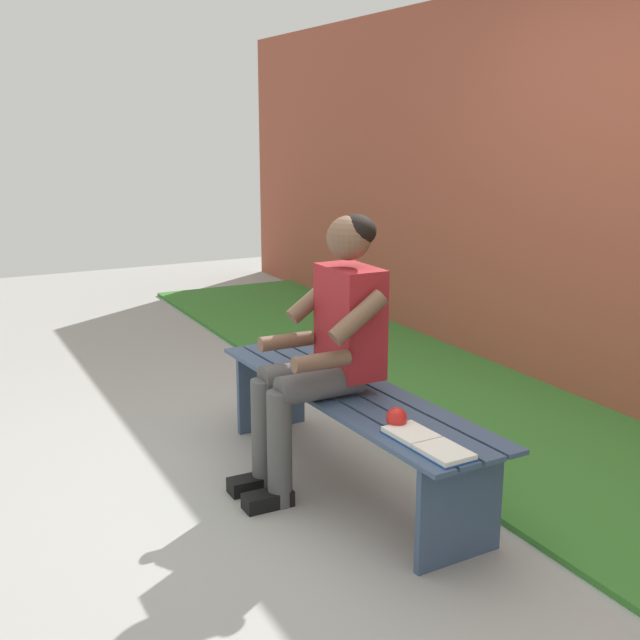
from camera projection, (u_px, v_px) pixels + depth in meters
ground_plane at (83, 438)px, 4.35m from camera, size 10.00×7.00×0.04m
grass_strip at (538, 435)px, 4.29m from camera, size 9.00×1.61×0.03m
brick_wall at (590, 191)px, 4.76m from camera, size 9.50×0.24×2.51m
bench_near at (349, 412)px, 3.68m from camera, size 1.87×0.54×0.46m
person_seated at (326, 342)px, 3.58m from camera, size 0.50×0.69×1.26m
apple at (397, 418)px, 3.19m from camera, size 0.09×0.09×0.09m
book_open at (427, 443)px, 3.02m from camera, size 0.42×0.18×0.02m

